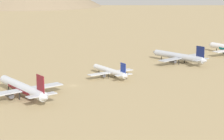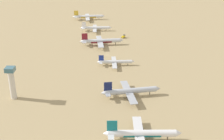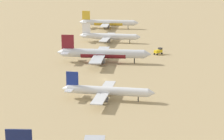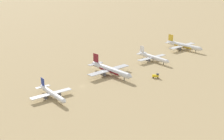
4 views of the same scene
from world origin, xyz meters
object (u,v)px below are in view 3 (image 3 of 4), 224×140
object	(u,v)px
parked_jet_2	(106,91)
parked_jet_4	(109,36)
service_truck	(158,51)
parked_jet_5	(108,23)
parked_jet_3	(103,54)

from	to	relation	value
parked_jet_2	parked_jet_4	distance (m)	122.15
service_truck	parked_jet_5	bearing A→B (deg)	121.36
parked_jet_4	parked_jet_5	world-z (taller)	parked_jet_5
parked_jet_4	service_truck	world-z (taller)	parked_jet_4
parked_jet_5	service_truck	xyz separation A→B (m)	(53.65, -88.04, -2.69)
parked_jet_4	parked_jet_5	bearing A→B (deg)	104.96
parked_jet_2	parked_jet_5	size ratio (longest dim) A/B	0.78
parked_jet_3	parked_jet_5	size ratio (longest dim) A/B	1.06
parked_jet_5	service_truck	distance (m)	103.14
parked_jet_2	parked_jet_3	world-z (taller)	parked_jet_3
service_truck	parked_jet_3	bearing A→B (deg)	-134.00
parked_jet_5	service_truck	world-z (taller)	parked_jet_5
parked_jet_3	parked_jet_4	size ratio (longest dim) A/B	1.22
parked_jet_4	parked_jet_5	size ratio (longest dim) A/B	0.87
parked_jet_3	parked_jet_4	xyz separation A→B (m)	(-10.98, 57.53, -0.91)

